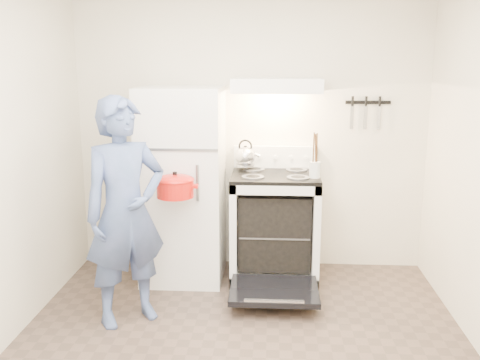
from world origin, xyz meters
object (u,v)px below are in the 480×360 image
object	(u,v)px
refrigerator	(183,184)
stove_body	(275,228)
tea_kettle	(245,155)
person	(126,212)
dutch_oven	(175,188)

from	to	relation	value
refrigerator	stove_body	world-z (taller)	refrigerator
tea_kettle	person	world-z (taller)	person
refrigerator	person	bearing A→B (deg)	-107.66
tea_kettle	person	distance (m)	1.36
tea_kettle	person	size ratio (longest dim) A/B	0.16
stove_body	person	size ratio (longest dim) A/B	0.55
refrigerator	tea_kettle	size ratio (longest dim) A/B	6.22
refrigerator	tea_kettle	distance (m)	0.62
refrigerator	stove_body	bearing A→B (deg)	1.77
refrigerator	person	xyz separation A→B (m)	(-0.28, -0.87, -0.01)
stove_body	dutch_oven	bearing A→B (deg)	-144.57
person	dutch_oven	xyz separation A→B (m)	(0.31, 0.34, 0.10)
refrigerator	person	world-z (taller)	refrigerator
dutch_oven	tea_kettle	bearing A→B (deg)	54.58
stove_body	person	distance (m)	1.46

